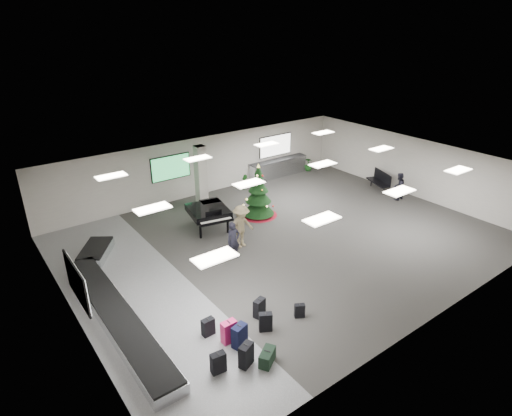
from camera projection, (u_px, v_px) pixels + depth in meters
ground at (286, 240)px, 18.93m from camera, size 18.00×18.00×0.00m
room_envelope at (270, 188)px, 18.26m from camera, size 18.02×14.02×3.21m
baggage_carousel at (111, 301)px, 14.51m from camera, size 2.28×9.71×0.43m
service_counter at (278, 168)px, 26.31m from camera, size 4.05×0.65×1.08m
suitcase_0 at (246, 355)px, 11.98m from camera, size 0.52×0.42×0.74m
suitcase_1 at (266, 322)px, 13.35m from camera, size 0.46×0.39×0.66m
pink_suitcase at (229, 332)px, 12.87m from camera, size 0.47×0.27×0.75m
suitcase_3 at (259, 308)px, 14.01m from camera, size 0.47×0.35×0.66m
navy_suitcase at (240, 336)px, 12.69m from camera, size 0.54×0.41×0.75m
suitcase_5 at (218, 363)px, 11.77m from camera, size 0.44×0.27×0.65m
green_duffel at (267, 357)px, 12.11m from camera, size 0.71×0.61×0.45m
suitcase_7 at (300, 311)px, 13.98m from camera, size 0.38×0.32×0.50m
suitcase_8 at (208, 327)px, 13.18m from camera, size 0.40×0.24×0.60m
christmas_tree at (258, 198)px, 20.97m from camera, size 1.88×1.88×2.67m
grand_piano at (209, 212)px, 19.57m from camera, size 2.03×2.42×1.23m
bench at (379, 180)px, 24.23m from camera, size 1.16×1.79×1.08m
traveler_a at (233, 241)px, 17.22m from camera, size 0.60×0.41×1.59m
traveler_b at (241, 226)px, 18.03m from camera, size 1.31×0.85×1.91m
traveler_bench at (399, 186)px, 22.85m from camera, size 0.74×0.57×1.51m
potted_plant_left at (244, 182)px, 24.48m from camera, size 0.54×0.57×0.81m
potted_plant_right at (308, 164)px, 27.36m from camera, size 0.65×0.65×0.83m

